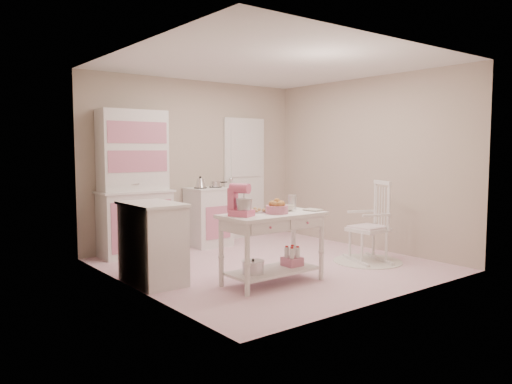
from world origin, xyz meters
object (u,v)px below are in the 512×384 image
hutch (135,183)px  stove (208,217)px  bread_basket (277,210)px  stand_mixer (242,200)px  base_cabinet (153,243)px  rocking_chair (368,221)px  work_table (273,248)px

hutch → stove: 1.33m
stove → bread_basket: stove is taller
stand_mixer → bread_basket: 0.46m
hutch → base_cabinet: 1.69m
rocking_chair → stove: bearing=137.2°
base_cabinet → bread_basket: (1.09, -0.88, 0.39)m
rocking_chair → work_table: 1.71m
base_cabinet → stand_mixer: size_ratio=2.71×
rocking_chair → stand_mixer: 2.16m
stove → rocking_chair: size_ratio=0.84×
stove → rocking_chair: bearing=-64.5°
hutch → base_cabinet: size_ratio=2.26×
bread_basket → stove: bearing=75.9°
hutch → stand_mixer: (0.17, -2.33, -0.07)m
hutch → base_cabinet: bearing=-107.6°
base_cabinet → work_table: size_ratio=0.77×
base_cabinet → stove: bearing=41.1°
stove → stand_mixer: stand_mixer is taller
hutch → bread_basket: (0.61, -2.40, -0.19)m
stove → stand_mixer: 2.56m
stove → work_table: size_ratio=0.77×
rocking_chair → work_table: size_ratio=0.92×
base_cabinet → rocking_chair: 2.89m
base_cabinet → rocking_chair: bearing=-16.3°
hutch → stand_mixer: bearing=-85.8°
stand_mixer → bread_basket: stand_mixer is taller
stove → bread_basket: size_ratio=3.68×
stove → rocking_chair: rocking_chair is taller
stove → stand_mixer: size_ratio=2.71×
stove → bread_basket: bearing=-104.1°
rocking_chair → bread_basket: rocking_chair is taller
base_cabinet → rocking_chair: rocking_chair is taller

